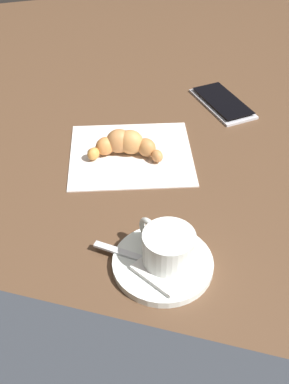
{
  "coord_description": "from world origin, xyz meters",
  "views": [
    {
      "loc": [
        -0.5,
        0.15,
        0.46
      ],
      "look_at": [
        -0.01,
        0.01,
        0.02
      ],
      "focal_mm": 44.01,
      "sensor_mm": 36.0,
      "label": 1
    }
  ],
  "objects_px": {
    "napkin": "(131,154)",
    "espresso_cup": "(168,248)",
    "croissant": "(126,144)",
    "sugar_packet": "(155,277)",
    "teaspoon": "(157,263)",
    "saucer": "(163,264)",
    "cell_phone": "(223,102)"
  },
  "relations": [
    {
      "from": "teaspoon",
      "to": "sugar_packet",
      "type": "height_order",
      "value": "teaspoon"
    },
    {
      "from": "croissant",
      "to": "teaspoon",
      "type": "bearing_deg",
      "value": 174.68
    },
    {
      "from": "napkin",
      "to": "croissant",
      "type": "height_order",
      "value": "croissant"
    },
    {
      "from": "teaspoon",
      "to": "sugar_packet",
      "type": "bearing_deg",
      "value": 155.39
    },
    {
      "from": "teaspoon",
      "to": "sugar_packet",
      "type": "relative_size",
      "value": 1.7
    },
    {
      "from": "napkin",
      "to": "espresso_cup",
      "type": "bearing_deg",
      "value": 176.19
    },
    {
      "from": "sugar_packet",
      "to": "teaspoon",
      "type": "bearing_deg",
      "value": 124.37
    },
    {
      "from": "saucer",
      "to": "cell_phone",
      "type": "distance_m",
      "value": 0.42
    },
    {
      "from": "saucer",
      "to": "sugar_packet",
      "type": "bearing_deg",
      "value": 143.87
    },
    {
      "from": "napkin",
      "to": "cell_phone",
      "type": "distance_m",
      "value": 0.24
    },
    {
      "from": "teaspoon",
      "to": "espresso_cup",
      "type": "bearing_deg",
      "value": -77.65
    },
    {
      "from": "espresso_cup",
      "to": "napkin",
      "type": "height_order",
      "value": "espresso_cup"
    },
    {
      "from": "espresso_cup",
      "to": "croissant",
      "type": "height_order",
      "value": "espresso_cup"
    },
    {
      "from": "espresso_cup",
      "to": "sugar_packet",
      "type": "height_order",
      "value": "espresso_cup"
    },
    {
      "from": "napkin",
      "to": "croissant",
      "type": "bearing_deg",
      "value": 79.66
    },
    {
      "from": "espresso_cup",
      "to": "teaspoon",
      "type": "height_order",
      "value": "espresso_cup"
    },
    {
      "from": "napkin",
      "to": "cell_phone",
      "type": "xyz_separation_m",
      "value": [
        0.11,
        -0.21,
        0.0
      ]
    },
    {
      "from": "napkin",
      "to": "croissant",
      "type": "xyz_separation_m",
      "value": [
        0.0,
        0.01,
        0.02
      ]
    },
    {
      "from": "croissant",
      "to": "sugar_packet",
      "type": "bearing_deg",
      "value": 173.1
    },
    {
      "from": "teaspoon",
      "to": "napkin",
      "type": "bearing_deg",
      "value": -6.92
    },
    {
      "from": "saucer",
      "to": "teaspoon",
      "type": "bearing_deg",
      "value": 115.12
    },
    {
      "from": "sugar_packet",
      "to": "cell_phone",
      "type": "height_order",
      "value": "sugar_packet"
    },
    {
      "from": "sugar_packet",
      "to": "cell_phone",
      "type": "relative_size",
      "value": 0.43
    },
    {
      "from": "espresso_cup",
      "to": "croissant",
      "type": "relative_size",
      "value": 0.71
    },
    {
      "from": "teaspoon",
      "to": "cell_phone",
      "type": "relative_size",
      "value": 0.74
    },
    {
      "from": "teaspoon",
      "to": "saucer",
      "type": "bearing_deg",
      "value": -64.88
    },
    {
      "from": "teaspoon",
      "to": "cell_phone",
      "type": "bearing_deg",
      "value": -34.15
    },
    {
      "from": "croissant",
      "to": "cell_phone",
      "type": "distance_m",
      "value": 0.24
    },
    {
      "from": "croissant",
      "to": "cell_phone",
      "type": "xyz_separation_m",
      "value": [
        0.11,
        -0.22,
        -0.02
      ]
    },
    {
      "from": "teaspoon",
      "to": "napkin",
      "type": "distance_m",
      "value": 0.25
    },
    {
      "from": "napkin",
      "to": "cell_phone",
      "type": "bearing_deg",
      "value": -62.83
    },
    {
      "from": "napkin",
      "to": "cell_phone",
      "type": "relative_size",
      "value": 1.33
    }
  ]
}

